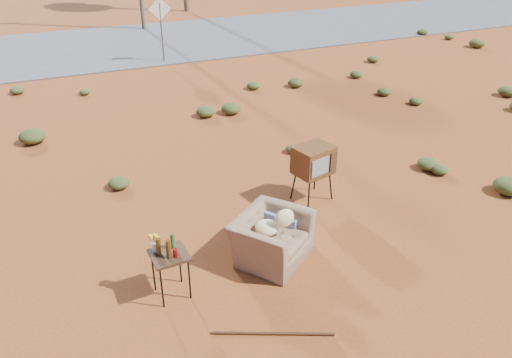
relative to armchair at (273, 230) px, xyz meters
name	(u,v)px	position (x,y,z in m)	size (l,w,h in m)	color
ground	(267,276)	(-0.31, -0.47, -0.46)	(140.00, 140.00, 0.00)	brown
highway	(108,46)	(-0.31, 14.53, -0.44)	(140.00, 7.00, 0.04)	#565659
armchair	(273,230)	(0.00, 0.00, 0.00)	(1.44, 1.46, 0.98)	brown
tv_unit	(314,161)	(1.38, 1.23, 0.34)	(0.78, 0.68, 1.08)	black
side_table	(166,252)	(-1.73, -0.25, 0.27)	(0.52, 0.52, 0.99)	#372514
rusty_bar	(273,333)	(-0.71, -1.54, -0.44)	(0.04, 0.04, 1.56)	#462612
road_sign	(160,18)	(1.19, 11.53, 1.04)	(0.78, 0.06, 2.19)	brown
scrub_patch	(146,157)	(-1.13, 3.94, -0.32)	(17.49, 8.07, 0.33)	#434920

